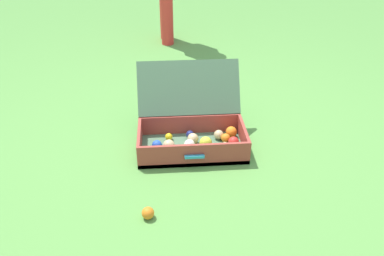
{
  "coord_description": "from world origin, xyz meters",
  "views": [
    {
      "loc": [
        -0.16,
        -1.96,
        1.35
      ],
      "look_at": [
        -0.01,
        0.03,
        0.15
      ],
      "focal_mm": 37.43,
      "sensor_mm": 36.0,
      "label": 1
    }
  ],
  "objects": [
    {
      "name": "ground_plane",
      "position": [
        0.0,
        0.0,
        0.0
      ],
      "size": [
        16.0,
        16.0,
        0.0
      ],
      "primitive_type": "plane",
      "color": "#569342"
    },
    {
      "name": "open_suitcase",
      "position": [
        0.0,
        0.09,
        0.1
      ],
      "size": [
        0.64,
        0.56,
        0.44
      ],
      "color": "#4C7051",
      "rests_on": "ground"
    },
    {
      "name": "stray_ball_on_grass",
      "position": [
        -0.26,
        -0.53,
        0.03
      ],
      "size": [
        0.06,
        0.06,
        0.06
      ],
      "primitive_type": "sphere",
      "color": "orange",
      "rests_on": "ground"
    }
  ]
}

